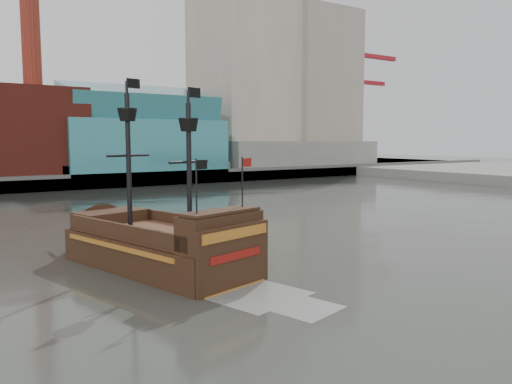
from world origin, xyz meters
TOP-DOWN VIEW (x-y plane):
  - ground at (0.00, 0.00)m, footprint 400.00×400.00m
  - promenade_far at (0.00, 92.00)m, footprint 220.00×60.00m
  - seawall at (0.00, 62.50)m, footprint 220.00×1.00m
  - skyline at (5.21, 84.56)m, footprint 149.00×45.00m
  - crane_a at (78.63, 82.00)m, footprint 22.50×4.00m
  - crane_b at (88.23, 92.00)m, footprint 19.10×4.00m
  - pirate_ship at (-12.53, 6.86)m, footprint 9.46×18.18m

SIDE VIEW (x-z plane):
  - ground at x=0.00m, z-range 0.00..0.00m
  - promenade_far at x=0.00m, z-range 0.00..2.00m
  - pirate_ship at x=-12.53m, z-range -5.34..7.71m
  - seawall at x=0.00m, z-range 0.00..2.60m
  - crane_b at x=88.23m, z-range 2.45..28.70m
  - crane_a at x=78.63m, z-range 2.99..35.24m
  - skyline at x=5.21m, z-range -6.45..55.55m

